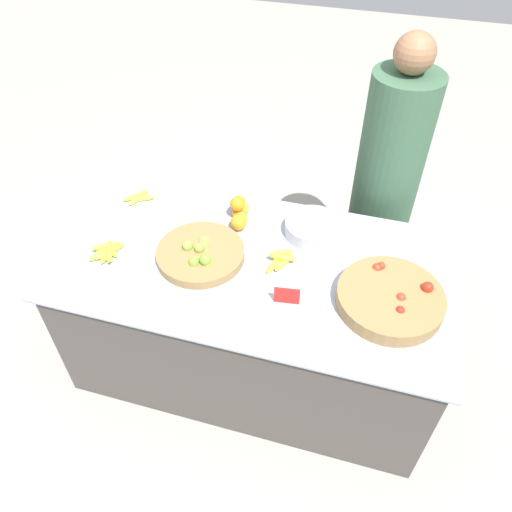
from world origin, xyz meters
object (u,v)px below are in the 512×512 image
Objects in this scene: price_sign at (287,296)px; tomato_basket at (390,298)px; vendor_person at (385,189)px; lime_bowl at (200,253)px; metal_bowl at (313,228)px.

tomato_basket is at bearing 6.93° from price_sign.
vendor_person reaches higher than tomato_basket.
vendor_person is at bearing 45.97° from lime_bowl.
tomato_basket is at bearing -3.04° from lime_bowl.
vendor_person is at bearing 58.06° from metal_bowl.
metal_bowl is (0.48, 0.32, 0.01)m from lime_bowl.
price_sign is at bearing -92.36° from metal_bowl.
vendor_person is at bearing 96.30° from tomato_basket.
metal_bowl is 0.48m from price_sign.
metal_bowl is 2.47× the size of price_sign.
price_sign is at bearing -165.01° from tomato_basket.
price_sign is (0.46, -0.16, 0.02)m from lime_bowl.
lime_bowl reaches higher than metal_bowl.
lime_bowl is at bearing -134.03° from vendor_person.
lime_bowl is at bearing -146.61° from metal_bowl.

